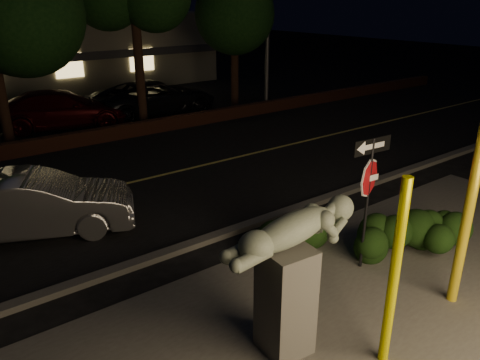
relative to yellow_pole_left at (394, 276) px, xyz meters
name	(u,v)px	position (x,y,z in m)	size (l,w,h in m)	color
ground	(112,152)	(0.73, 11.49, -1.40)	(90.00, 90.00, 0.00)	black
patio	(386,322)	(0.73, 0.49, -1.39)	(14.00, 6.00, 0.02)	#4C4944
road	(154,177)	(0.73, 8.49, -1.39)	(80.00, 8.00, 0.01)	black
lane_marking	(154,177)	(0.73, 8.49, -1.38)	(80.00, 0.12, 0.01)	gold
curb	(239,228)	(0.73, 4.39, -1.34)	(80.00, 0.25, 0.12)	#4C4944
brick_wall	(97,136)	(0.73, 12.79, -1.15)	(40.00, 0.35, 0.50)	#4C2418
parking_lot	(50,113)	(0.73, 18.49, -1.39)	(40.00, 12.00, 0.01)	black
building	(3,51)	(0.73, 26.47, 0.60)	(22.00, 10.20, 4.00)	#716C5B
yellow_pole_left	(394,276)	(0.00, 0.00, 0.00)	(0.14, 0.14, 2.80)	#E9E100
yellow_pole_right	(468,212)	(2.10, 0.18, 0.26)	(0.17, 0.17, 3.31)	yellow
signpost	(369,178)	(1.69, 1.81, 0.42)	(0.87, 0.11, 2.56)	black
sculpture	(289,267)	(-0.94, 1.01, -0.02)	(2.10, 0.71, 2.24)	#4C4944
hedge_center	(308,229)	(1.27, 2.81, -0.88)	(1.99, 0.93, 1.04)	black
hedge_right	(380,235)	(2.27, 1.85, -0.92)	(1.47, 0.79, 0.96)	black
hedge_far_right	(439,225)	(3.56, 1.38, -0.90)	(1.45, 0.90, 1.00)	black
silver_sedan	(35,204)	(-2.83, 6.94, -0.72)	(1.43, 4.11, 1.35)	#A1A1A5
parked_car_darkred	(62,109)	(0.43, 15.57, -0.66)	(2.06, 5.06, 1.47)	#3A0509
parked_car_dark	(155,97)	(4.42, 15.44, -0.65)	(2.47, 5.35, 1.49)	black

